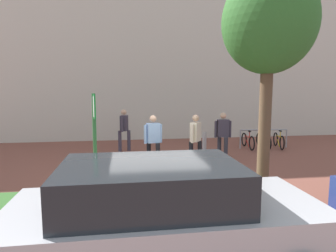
% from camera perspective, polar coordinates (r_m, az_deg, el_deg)
% --- Properties ---
extents(ground_plane, '(60.00, 60.00, 0.00)m').
position_cam_1_polar(ground_plane, '(8.41, -2.24, -10.34)').
color(ground_plane, brown).
extents(building_facade, '(28.00, 1.20, 10.00)m').
position_cam_1_polar(building_facade, '(15.45, -5.36, 16.34)').
color(building_facade, beige).
rests_on(building_facade, ground).
extents(planter_strip, '(7.00, 1.10, 0.16)m').
position_cam_1_polar(planter_strip, '(6.89, -8.07, -13.72)').
color(planter_strip, '#336028').
rests_on(planter_strip, ground).
extents(tree_sidewalk, '(2.08, 2.08, 5.15)m').
position_cam_1_polar(tree_sidewalk, '(7.18, 19.07, 18.18)').
color(tree_sidewalk, brown).
rests_on(tree_sidewalk, ground).
extents(parking_sign_post, '(0.11, 0.36, 2.44)m').
position_cam_1_polar(parking_sign_post, '(6.55, -14.13, -1.24)').
color(parking_sign_post, '#2D7238').
rests_on(parking_sign_post, ground).
extents(bike_at_sign, '(1.66, 0.46, 0.86)m').
position_cam_1_polar(bike_at_sign, '(6.89, -14.03, -11.51)').
color(bike_at_sign, black).
rests_on(bike_at_sign, ground).
extents(bike_rack_cluster, '(2.11, 1.65, 0.83)m').
position_cam_1_polar(bike_rack_cluster, '(13.30, 18.10, -2.63)').
color(bike_rack_cluster, '#99999E').
rests_on(bike_rack_cluster, ground).
extents(bollard_steel, '(0.16, 0.16, 0.90)m').
position_cam_1_polar(bollard_steel, '(11.37, 7.11, -3.42)').
color(bollard_steel, '#ADADB2').
rests_on(bollard_steel, ground).
extents(person_suited_dark, '(0.61, 0.36, 1.72)m').
position_cam_1_polar(person_suited_dark, '(10.56, 10.64, -1.38)').
color(person_suited_dark, '#2D2D38').
rests_on(person_suited_dark, ground).
extents(person_suited_navy, '(0.51, 0.59, 1.72)m').
position_cam_1_polar(person_suited_navy, '(12.08, -8.55, -0.27)').
color(person_suited_navy, '#383342').
rests_on(person_suited_navy, ground).
extents(person_casual_tan, '(0.59, 0.43, 1.72)m').
position_cam_1_polar(person_casual_tan, '(9.29, -2.92, -2.43)').
color(person_casual_tan, black).
rests_on(person_casual_tan, ground).
extents(person_shirt_blue, '(0.43, 0.51, 1.72)m').
position_cam_1_polar(person_shirt_blue, '(9.55, 5.38, -2.18)').
color(person_shirt_blue, black).
rests_on(person_shirt_blue, ground).
extents(car_silver_sedan, '(4.31, 2.03, 1.54)m').
position_cam_1_polar(car_silver_sedan, '(4.25, -1.19, -17.50)').
color(car_silver_sedan, '#B7B7BC').
rests_on(car_silver_sedan, ground).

